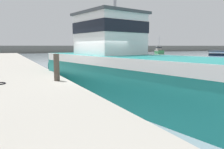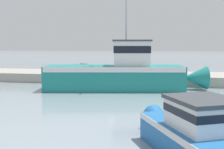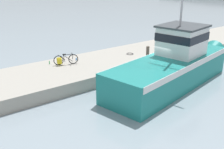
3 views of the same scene
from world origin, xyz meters
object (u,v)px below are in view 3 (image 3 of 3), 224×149
water_bottle_by_bike (76,59)px  bicycle_touring (64,60)px  water_bottle_on_curb (49,63)px  mooring_post (148,54)px  fishing_boat_main (175,64)px

water_bottle_by_bike → bicycle_touring: bearing=-72.2°
water_bottle_by_bike → water_bottle_on_curb: (-0.38, -2.02, 0.02)m
bicycle_touring → water_bottle_by_bike: bearing=127.4°
bicycle_touring → mooring_post: size_ratio=1.50×
fishing_boat_main → mooring_post: 2.81m
mooring_post → water_bottle_by_bike: size_ratio=6.03×
bicycle_touring → water_bottle_on_curb: size_ratio=7.63×
bicycle_touring → water_bottle_by_bike: bicycle_touring is taller
fishing_boat_main → water_bottle_on_curb: size_ratio=57.15×
water_bottle_on_curb → water_bottle_by_bike: bearing=79.4°
bicycle_touring → water_bottle_on_curb: 1.12m
water_bottle_on_curb → mooring_post: bearing=58.7°
fishing_boat_main → water_bottle_by_bike: 7.35m
fishing_boat_main → mooring_post: bearing=164.6°
mooring_post → water_bottle_by_bike: (-3.38, -4.16, -0.47)m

